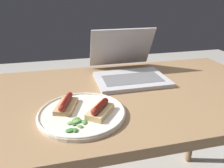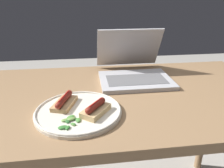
# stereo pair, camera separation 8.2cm
# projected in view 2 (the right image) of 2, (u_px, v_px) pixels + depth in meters

# --- Properties ---
(desk) EXTENTS (1.40, 0.70, 0.73)m
(desk) POSITION_uv_depth(u_px,v_px,m) (113.00, 107.00, 0.91)
(desk) COLOR #93704C
(desk) RESTS_ON ground_plane
(laptop) EXTENTS (0.32, 0.34, 0.22)m
(laptop) POSITION_uv_depth(u_px,v_px,m) (133.00, 70.00, 1.03)
(laptop) COLOR #B7B7BC
(laptop) RESTS_ON desk
(plate) EXTENTS (0.29, 0.29, 0.02)m
(plate) POSITION_uv_depth(u_px,v_px,m) (78.00, 111.00, 0.74)
(plate) COLOR silver
(plate) RESTS_ON desk
(sausage_toast_left) EXTENTS (0.09, 0.12, 0.04)m
(sausage_toast_left) POSITION_uv_depth(u_px,v_px,m) (64.00, 102.00, 0.76)
(sausage_toast_left) COLOR tan
(sausage_toast_left) RESTS_ON plate
(sausage_toast_middle) EXTENTS (0.11, 0.12, 0.04)m
(sausage_toast_middle) POSITION_uv_depth(u_px,v_px,m) (96.00, 109.00, 0.71)
(sausage_toast_middle) COLOR tan
(sausage_toast_middle) RESTS_ON plate
(salad_pile) EXTENTS (0.07, 0.09, 0.01)m
(salad_pile) POSITION_uv_depth(u_px,v_px,m) (70.00, 121.00, 0.67)
(salad_pile) COLOR #2D662D
(salad_pile) RESTS_ON plate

